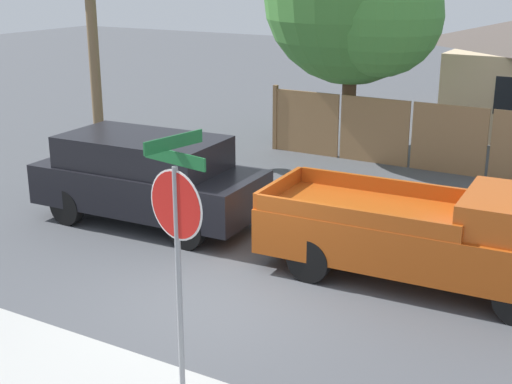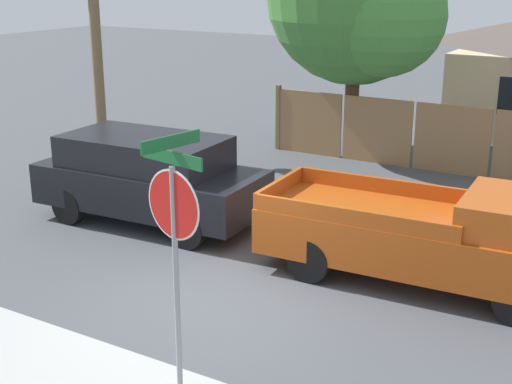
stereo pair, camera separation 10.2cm
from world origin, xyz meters
TOP-DOWN VIEW (x-y plane):
  - ground_plane at (0.00, 0.00)m, footprint 80.00×80.00m
  - red_suv at (-3.24, 2.31)m, footprint 4.80×2.22m
  - orange_pickup at (2.78, 2.32)m, footprint 5.54×2.26m
  - stop_sign at (1.09, -2.54)m, footprint 0.95×0.85m

SIDE VIEW (x-z plane):
  - ground_plane at x=0.00m, z-range 0.00..0.00m
  - orange_pickup at x=2.78m, z-range 0.00..1.71m
  - red_suv at x=-3.24m, z-range 0.08..1.90m
  - stop_sign at x=1.09m, z-range 0.62..3.95m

